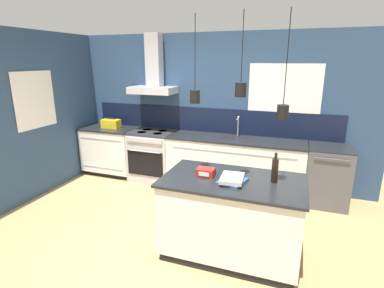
{
  "coord_description": "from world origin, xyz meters",
  "views": [
    {
      "loc": [
        1.48,
        -3.01,
        2.15
      ],
      "look_at": [
        0.16,
        0.67,
        1.05
      ],
      "focal_mm": 28.0,
      "sensor_mm": 36.0,
      "label": 1
    }
  ],
  "objects_px": {
    "dishwasher": "(327,175)",
    "book_stack": "(232,179)",
    "yellow_toolbox": "(111,124)",
    "bottle_on_island": "(275,170)",
    "oven_range": "(153,155)",
    "red_supply_box": "(206,172)"
  },
  "relations": [
    {
      "from": "oven_range",
      "to": "book_stack",
      "type": "bearing_deg",
      "value": -44.26
    },
    {
      "from": "dishwasher",
      "to": "oven_range",
      "type": "bearing_deg",
      "value": -179.92
    },
    {
      "from": "book_stack",
      "to": "bottle_on_island",
      "type": "bearing_deg",
      "value": 21.25
    },
    {
      "from": "red_supply_box",
      "to": "yellow_toolbox",
      "type": "relative_size",
      "value": 0.57
    },
    {
      "from": "book_stack",
      "to": "oven_range",
      "type": "bearing_deg",
      "value": 135.74
    },
    {
      "from": "oven_range",
      "to": "bottle_on_island",
      "type": "bearing_deg",
      "value": -36.01
    },
    {
      "from": "yellow_toolbox",
      "to": "book_stack",
      "type": "bearing_deg",
      "value": -33.71
    },
    {
      "from": "bottle_on_island",
      "to": "red_supply_box",
      "type": "distance_m",
      "value": 0.74
    },
    {
      "from": "book_stack",
      "to": "yellow_toolbox",
      "type": "relative_size",
      "value": 1.0
    },
    {
      "from": "dishwasher",
      "to": "book_stack",
      "type": "relative_size",
      "value": 2.68
    },
    {
      "from": "oven_range",
      "to": "bottle_on_island",
      "type": "relative_size",
      "value": 2.82
    },
    {
      "from": "dishwasher",
      "to": "bottle_on_island",
      "type": "height_order",
      "value": "bottle_on_island"
    },
    {
      "from": "oven_range",
      "to": "yellow_toolbox",
      "type": "relative_size",
      "value": 2.68
    },
    {
      "from": "yellow_toolbox",
      "to": "bottle_on_island",
      "type": "bearing_deg",
      "value": -27.84
    },
    {
      "from": "book_stack",
      "to": "yellow_toolbox",
      "type": "height_order",
      "value": "yellow_toolbox"
    },
    {
      "from": "dishwasher",
      "to": "red_supply_box",
      "type": "relative_size",
      "value": 4.7
    },
    {
      "from": "bottle_on_island",
      "to": "red_supply_box",
      "type": "relative_size",
      "value": 1.67
    },
    {
      "from": "dishwasher",
      "to": "red_supply_box",
      "type": "height_order",
      "value": "red_supply_box"
    },
    {
      "from": "red_supply_box",
      "to": "oven_range",
      "type": "bearing_deg",
      "value": 131.82
    },
    {
      "from": "dishwasher",
      "to": "red_supply_box",
      "type": "bearing_deg",
      "value": -129.24
    },
    {
      "from": "oven_range",
      "to": "dishwasher",
      "type": "xyz_separation_m",
      "value": [
        2.95,
        0.0,
        0.0
      ]
    },
    {
      "from": "book_stack",
      "to": "dishwasher",
      "type": "bearing_deg",
      "value": 58.96
    }
  ]
}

